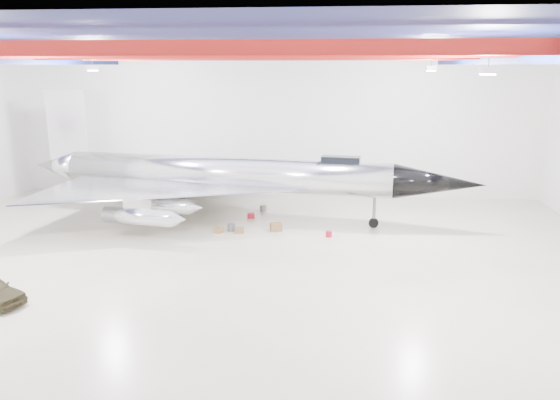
# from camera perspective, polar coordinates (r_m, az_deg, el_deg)

# --- Properties ---
(floor) EXTENTS (40.00, 40.00, 0.00)m
(floor) POSITION_cam_1_polar(r_m,az_deg,el_deg) (28.66, -3.95, -6.26)
(floor) COLOR #BBB295
(floor) RESTS_ON ground
(wall_back) EXTENTS (40.00, 0.00, 40.00)m
(wall_back) POSITION_cam_1_polar(r_m,az_deg,el_deg) (41.99, -0.62, 7.94)
(wall_back) COLOR silver
(wall_back) RESTS_ON floor
(ceiling) EXTENTS (40.00, 40.00, 0.00)m
(ceiling) POSITION_cam_1_polar(r_m,az_deg,el_deg) (26.94, -4.35, 16.29)
(ceiling) COLOR #0A0F38
(ceiling) RESTS_ON wall_back
(ceiling_structure) EXTENTS (39.50, 29.50, 1.08)m
(ceiling_structure) POSITION_cam_1_polar(r_m,az_deg,el_deg) (26.92, -4.32, 14.85)
(ceiling_structure) COLOR maroon
(ceiling_structure) RESTS_ON ceiling
(jet_aircraft) EXTENTS (30.17, 19.28, 8.24)m
(jet_aircraft) POSITION_cam_1_polar(r_m,az_deg,el_deg) (35.81, -5.85, 2.29)
(jet_aircraft) COLOR silver
(jet_aircraft) RESTS_ON floor
(crate_ply) EXTENTS (0.58, 0.52, 0.33)m
(crate_ply) POSITION_cam_1_polar(r_m,az_deg,el_deg) (33.21, -6.44, -3.16)
(crate_ply) COLOR olive
(crate_ply) RESTS_ON floor
(toolbox_red) EXTENTS (0.50, 0.42, 0.32)m
(toolbox_red) POSITION_cam_1_polar(r_m,az_deg,el_deg) (36.25, -3.05, -1.64)
(toolbox_red) COLOR #A51025
(toolbox_red) RESTS_ON floor
(engine_drum) EXTENTS (0.59, 0.59, 0.43)m
(engine_drum) POSITION_cam_1_polar(r_m,az_deg,el_deg) (33.52, -5.11, -2.88)
(engine_drum) COLOR #59595B
(engine_drum) RESTS_ON floor
(parts_bin) EXTENTS (0.82, 0.73, 0.48)m
(parts_bin) POSITION_cam_1_polar(r_m,az_deg,el_deg) (33.41, -0.41, -2.84)
(parts_bin) COLOR olive
(parts_bin) RESTS_ON floor
(crate_small) EXTENTS (0.50, 0.44, 0.29)m
(crate_small) POSITION_cam_1_polar(r_m,az_deg,el_deg) (36.43, -11.41, -1.85)
(crate_small) COLOR #59595B
(crate_small) RESTS_ON floor
(tool_chest) EXTENTS (0.46, 0.46, 0.33)m
(tool_chest) POSITION_cam_1_polar(r_m,az_deg,el_deg) (32.41, 5.12, -3.56)
(tool_chest) COLOR #A51025
(tool_chest) RESTS_ON floor
(oil_barrel) EXTENTS (0.50, 0.40, 0.34)m
(oil_barrel) POSITION_cam_1_polar(r_m,az_deg,el_deg) (33.06, -4.27, -3.18)
(oil_barrel) COLOR olive
(oil_barrel) RESTS_ON floor
(spares_box) EXTENTS (0.61, 0.61, 0.41)m
(spares_box) POSITION_cam_1_polar(r_m,az_deg,el_deg) (37.91, -1.76, -0.86)
(spares_box) COLOR #59595B
(spares_box) RESTS_ON floor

